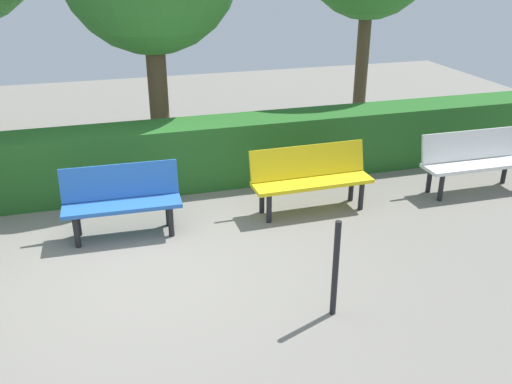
% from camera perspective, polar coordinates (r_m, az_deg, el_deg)
% --- Properties ---
extents(ground_plane, '(19.63, 19.63, 0.00)m').
position_cam_1_polar(ground_plane, '(6.37, -12.06, -7.42)').
color(ground_plane, gray).
extents(bench_white, '(1.58, 0.47, 0.86)m').
position_cam_1_polar(bench_white, '(8.53, 21.53, 3.23)').
color(bench_white, white).
rests_on(bench_white, ground_plane).
extents(bench_yellow, '(1.61, 0.50, 0.86)m').
position_cam_1_polar(bench_yellow, '(7.37, 5.64, 1.70)').
color(bench_yellow, yellow).
rests_on(bench_yellow, ground_plane).
extents(bench_blue, '(1.42, 0.50, 0.86)m').
position_cam_1_polar(bench_blue, '(6.89, -13.67, -0.58)').
color(bench_blue, blue).
rests_on(bench_blue, ground_plane).
extents(hedge_row, '(15.63, 0.71, 0.95)m').
position_cam_1_polar(hedge_row, '(8.18, -5.89, 3.94)').
color(hedge_row, '#266023').
rests_on(hedge_row, ground_plane).
extents(railing_post_mid, '(0.06, 0.06, 1.00)m').
position_cam_1_polar(railing_post_mid, '(5.27, 8.18, -7.87)').
color(railing_post_mid, black).
rests_on(railing_post_mid, ground_plane).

